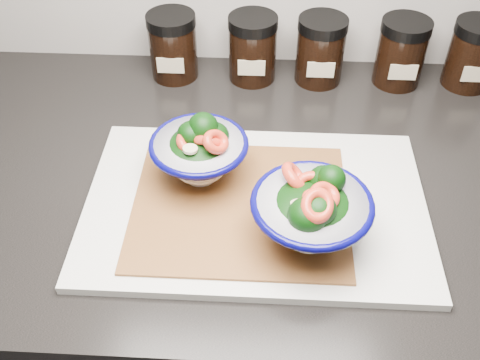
# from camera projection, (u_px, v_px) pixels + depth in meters

# --- Properties ---
(cabinet) EXTENTS (3.43, 0.58, 0.86)m
(cabinet) POSITION_uv_depth(u_px,v_px,m) (302.00, 344.00, 1.13)
(cabinet) COLOR black
(cabinet) RESTS_ON ground
(countertop) EXTENTS (3.50, 0.60, 0.04)m
(countertop) POSITION_uv_depth(u_px,v_px,m) (326.00, 182.00, 0.82)
(countertop) COLOR black
(countertop) RESTS_ON cabinet
(cutting_board) EXTENTS (0.45, 0.30, 0.01)m
(cutting_board) POSITION_uv_depth(u_px,v_px,m) (256.00, 205.00, 0.75)
(cutting_board) COLOR silver
(cutting_board) RESTS_ON countertop
(bamboo_mat) EXTENTS (0.28, 0.24, 0.00)m
(bamboo_mat) POSITION_uv_depth(u_px,v_px,m) (240.00, 205.00, 0.73)
(bamboo_mat) COLOR #AA6D33
(bamboo_mat) RESTS_ON cutting_board
(bowl_left) EXTENTS (0.13, 0.13, 0.10)m
(bowl_left) POSITION_uv_depth(u_px,v_px,m) (200.00, 152.00, 0.74)
(bowl_left) COLOR white
(bowl_left) RESTS_ON bamboo_mat
(bowl_right) EXTENTS (0.15, 0.15, 0.11)m
(bowl_right) POSITION_uv_depth(u_px,v_px,m) (312.00, 212.00, 0.66)
(bowl_right) COLOR white
(bowl_right) RESTS_ON bamboo_mat
(spice_jar_a) EXTENTS (0.08, 0.08, 0.11)m
(spice_jar_a) POSITION_uv_depth(u_px,v_px,m) (173.00, 46.00, 0.95)
(spice_jar_a) COLOR black
(spice_jar_a) RESTS_ON countertop
(spice_jar_b) EXTENTS (0.08, 0.08, 0.11)m
(spice_jar_b) POSITION_uv_depth(u_px,v_px,m) (252.00, 48.00, 0.94)
(spice_jar_b) COLOR black
(spice_jar_b) RESTS_ON countertop
(spice_jar_c) EXTENTS (0.08, 0.08, 0.11)m
(spice_jar_c) POSITION_uv_depth(u_px,v_px,m) (320.00, 50.00, 0.94)
(spice_jar_c) COLOR black
(spice_jar_c) RESTS_ON countertop
(spice_jar_d) EXTENTS (0.08, 0.08, 0.11)m
(spice_jar_d) POSITION_uv_depth(u_px,v_px,m) (401.00, 52.00, 0.93)
(spice_jar_d) COLOR black
(spice_jar_d) RESTS_ON countertop
(spice_jar_e) EXTENTS (0.08, 0.08, 0.11)m
(spice_jar_e) POSITION_uv_depth(u_px,v_px,m) (473.00, 54.00, 0.93)
(spice_jar_e) COLOR black
(spice_jar_e) RESTS_ON countertop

